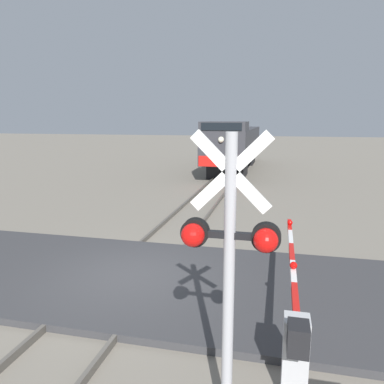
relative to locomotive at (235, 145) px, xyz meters
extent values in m
plane|color=gray|center=(0.00, -21.17, -1.94)|extent=(160.00, 160.00, 0.00)
cube|color=#59544C|center=(-0.72, -21.17, -1.86)|extent=(0.08, 80.00, 0.15)
cube|color=#59544C|center=(0.72, -21.17, -1.86)|extent=(0.08, 80.00, 0.15)
cube|color=#38383A|center=(0.00, -21.17, -1.86)|extent=(36.00, 4.95, 0.15)
cube|color=black|center=(0.00, -3.74, -1.41)|extent=(2.44, 3.20, 1.05)
cube|color=black|center=(0.00, 4.23, -1.41)|extent=(2.44, 3.20, 1.05)
cube|color=#333338|center=(0.00, 0.25, 0.18)|extent=(2.88, 14.49, 2.14)
cube|color=#333338|center=(0.00, -5.63, 1.54)|extent=(2.82, 2.73, 0.56)
cube|color=black|center=(0.00, -7.03, 1.54)|extent=(2.44, 0.06, 0.45)
cube|color=red|center=(0.00, -7.04, -0.54)|extent=(2.73, 0.08, 0.64)
sphere|color=#F2EACC|center=(0.00, -7.05, 0.77)|extent=(0.36, 0.36, 0.36)
cylinder|color=#ADADB2|center=(2.91, -25.03, -0.04)|extent=(0.14, 0.14, 3.80)
cube|color=white|center=(2.91, -25.03, 1.41)|extent=(0.95, 0.04, 0.95)
cube|color=white|center=(2.91, -25.03, 1.41)|extent=(0.95, 0.04, 0.95)
cube|color=black|center=(2.91, -25.03, 0.66)|extent=(1.04, 0.08, 0.08)
sphere|color=red|center=(2.49, -25.13, 0.66)|extent=(0.28, 0.28, 0.28)
sphere|color=red|center=(3.33, -25.13, 0.66)|extent=(0.28, 0.28, 0.28)
cylinder|color=black|center=(2.49, -25.01, 0.66)|extent=(0.34, 0.14, 0.34)
cylinder|color=black|center=(3.33, -25.01, 0.66)|extent=(0.34, 0.14, 0.34)
cube|color=silver|center=(3.79, -24.23, -1.34)|extent=(0.36, 0.36, 1.20)
cube|color=black|center=(3.79, -24.58, -0.83)|extent=(0.28, 0.36, 0.40)
cube|color=red|center=(3.79, -23.50, -0.83)|extent=(0.10, 1.05, 0.14)
cube|color=white|center=(3.79, -22.44, -0.83)|extent=(0.10, 1.05, 0.14)
cube|color=red|center=(3.79, -21.39, -0.83)|extent=(0.10, 1.05, 0.14)
cube|color=white|center=(3.79, -20.34, -0.83)|extent=(0.10, 1.05, 0.14)
cube|color=red|center=(3.79, -19.28, -0.83)|extent=(0.10, 1.05, 0.14)
sphere|color=red|center=(3.79, -22.38, -0.69)|extent=(0.14, 0.14, 0.14)
sphere|color=red|center=(3.79, -19.38, -0.69)|extent=(0.14, 0.14, 0.14)
camera|label=1|loc=(3.44, -29.20, 2.00)|focal=34.87mm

